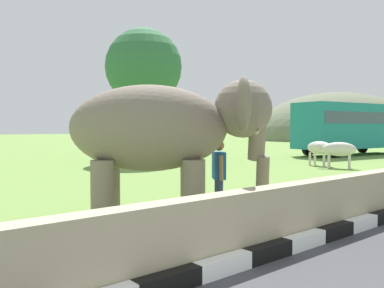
{
  "coord_description": "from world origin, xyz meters",
  "views": [
    {
      "loc": [
        -2.65,
        -0.44,
        1.93
      ],
      "look_at": [
        2.42,
        5.64,
        1.6
      ],
      "focal_mm": 37.94,
      "sensor_mm": 36.0,
      "label": 1
    }
  ],
  "objects_px": {
    "bus_teal": "(351,125)",
    "cow_mid": "(338,150)",
    "elephant": "(168,130)",
    "person_handler": "(219,174)",
    "cow_near": "(320,148)"
  },
  "relations": [
    {
      "from": "elephant",
      "to": "cow_mid",
      "type": "bearing_deg",
      "value": 16.22
    },
    {
      "from": "person_handler",
      "to": "elephant",
      "type": "bearing_deg",
      "value": 170.2
    },
    {
      "from": "person_handler",
      "to": "cow_mid",
      "type": "relative_size",
      "value": 0.89
    },
    {
      "from": "bus_teal",
      "to": "person_handler",
      "type": "bearing_deg",
      "value": -158.19
    },
    {
      "from": "bus_teal",
      "to": "cow_mid",
      "type": "height_order",
      "value": "bus_teal"
    },
    {
      "from": "elephant",
      "to": "bus_teal",
      "type": "height_order",
      "value": "bus_teal"
    },
    {
      "from": "person_handler",
      "to": "cow_mid",
      "type": "height_order",
      "value": "person_handler"
    },
    {
      "from": "elephant",
      "to": "person_handler",
      "type": "bearing_deg",
      "value": -9.8
    },
    {
      "from": "cow_mid",
      "to": "bus_teal",
      "type": "bearing_deg",
      "value": 25.5
    },
    {
      "from": "bus_teal",
      "to": "elephant",
      "type": "bearing_deg",
      "value": -159.78
    },
    {
      "from": "cow_near",
      "to": "cow_mid",
      "type": "height_order",
      "value": "same"
    },
    {
      "from": "bus_teal",
      "to": "cow_mid",
      "type": "xyz_separation_m",
      "value": [
        -8.98,
        -4.28,
        -1.21
      ]
    },
    {
      "from": "elephant",
      "to": "cow_near",
      "type": "height_order",
      "value": "elephant"
    },
    {
      "from": "person_handler",
      "to": "cow_near",
      "type": "xyz_separation_m",
      "value": [
        11.8,
        5.07,
        -0.06
      ]
    },
    {
      "from": "person_handler",
      "to": "cow_near",
      "type": "bearing_deg",
      "value": 23.27
    }
  ]
}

